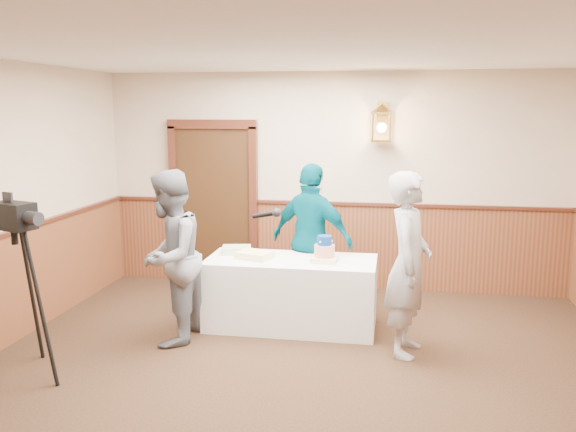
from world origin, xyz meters
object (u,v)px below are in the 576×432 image
object	(u,v)px
tiered_cake	(325,251)
sheet_cake_yellow	(255,255)
interviewer	(170,257)
tv_camera_rig	(20,300)
baker	(408,264)
display_table	(291,293)
assistant_p	(312,240)
sheet_cake_green	(236,250)

from	to	relation	value
tiered_cake	sheet_cake_yellow	size ratio (longest dim) A/B	0.79
interviewer	tv_camera_rig	size ratio (longest dim) A/B	1.12
sheet_cake_yellow	baker	distance (m)	1.68
interviewer	tv_camera_rig	distance (m)	1.42
display_table	sheet_cake_yellow	bearing A→B (deg)	-174.36
sheet_cake_yellow	assistant_p	world-z (taller)	assistant_p
tiered_cake	sheet_cake_yellow	distance (m)	0.76
baker	tv_camera_rig	xyz separation A→B (m)	(-3.32, -1.12, -0.18)
assistant_p	baker	bearing A→B (deg)	160.23
baker	tiered_cake	bearing A→B (deg)	68.63
display_table	tv_camera_rig	size ratio (longest dim) A/B	1.16
sheet_cake_green	assistant_p	size ratio (longest dim) A/B	0.18
interviewer	assistant_p	xyz separation A→B (m)	(1.28, 1.09, -0.01)
sheet_cake_yellow	assistant_p	size ratio (longest dim) A/B	0.20
sheet_cake_green	assistant_p	bearing A→B (deg)	19.91
tv_camera_rig	display_table	bearing A→B (deg)	56.81
sheet_cake_green	interviewer	distance (m)	0.94
baker	assistant_p	size ratio (longest dim) A/B	1.02
interviewer	baker	xyz separation A→B (m)	(2.33, 0.11, 0.01)
display_table	assistant_p	xyz separation A→B (m)	(0.16, 0.46, 0.49)
tiered_cake	assistant_p	distance (m)	0.55
tiered_cake	sheet_cake_green	world-z (taller)	tiered_cake
baker	tv_camera_rig	bearing A→B (deg)	116.49
sheet_cake_green	baker	world-z (taller)	baker
tiered_cake	sheet_cake_green	bearing A→B (deg)	167.97
baker	assistant_p	world-z (taller)	baker
tiered_cake	baker	world-z (taller)	baker
display_table	sheet_cake_green	distance (m)	0.78
sheet_cake_green	interviewer	xyz separation A→B (m)	(-0.47, -0.80, 0.09)
sheet_cake_yellow	tv_camera_rig	xyz separation A→B (m)	(-1.71, -1.61, -0.09)
sheet_cake_yellow	tv_camera_rig	distance (m)	2.35
tiered_cake	tv_camera_rig	xyz separation A→B (m)	(-2.46, -1.60, -0.16)
interviewer	display_table	bearing A→B (deg)	120.39
tiered_cake	interviewer	size ratio (longest dim) A/B	0.16
sheet_cake_yellow	baker	bearing A→B (deg)	-16.83
sheet_cake_yellow	tv_camera_rig	size ratio (longest dim) A/B	0.23
sheet_cake_yellow	assistant_p	bearing A→B (deg)	41.96
display_table	baker	xyz separation A→B (m)	(1.21, -0.52, 0.51)
sheet_cake_yellow	baker	xyz separation A→B (m)	(1.61, -0.49, 0.09)
display_table	tv_camera_rig	xyz separation A→B (m)	(-2.10, -1.65, 0.32)
interviewer	tiered_cake	bearing A→B (deg)	112.41
tiered_cake	baker	bearing A→B (deg)	-29.18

